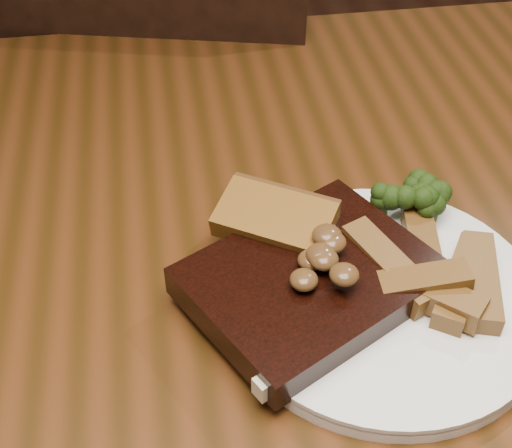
{
  "coord_description": "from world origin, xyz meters",
  "views": [
    {
      "loc": [
        -0.06,
        -0.43,
        1.19
      ],
      "look_at": [
        0.01,
        0.02,
        0.78
      ],
      "focal_mm": 50.0,
      "sensor_mm": 36.0,
      "label": 1
    }
  ],
  "objects": [
    {
      "name": "dining_table",
      "position": [
        0.0,
        0.0,
        0.66
      ],
      "size": [
        1.6,
        0.9,
        0.75
      ],
      "color": "#43210D",
      "rests_on": "ground"
    },
    {
      "name": "steak_bone",
      "position": [
        0.04,
        -0.12,
        0.77
      ],
      "size": [
        0.12,
        0.07,
        0.02
      ],
      "primitive_type": "cube",
      "rotation": [
        0.0,
        0.0,
        0.5
      ],
      "color": "beige",
      "rests_on": "plate"
    },
    {
      "name": "broccoli_cluster",
      "position": [
        0.14,
        0.01,
        0.78
      ],
      "size": [
        0.06,
        0.06,
        0.04
      ],
      "primitive_type": null,
      "color": "#20330B",
      "rests_on": "plate"
    },
    {
      "name": "garlic_bread",
      "position": [
        0.03,
        0.01,
        0.77
      ],
      "size": [
        0.11,
        0.1,
        0.02
      ],
      "primitive_type": "cube",
      "rotation": [
        0.0,
        0.0,
        -0.56
      ],
      "color": "brown",
      "rests_on": "plate"
    },
    {
      "name": "chair_far",
      "position": [
        -0.05,
        0.56,
        0.51
      ],
      "size": [
        0.53,
        0.53,
        0.92
      ],
      "rotation": [
        0.0,
        0.0,
        2.89
      ],
      "color": "black",
      "rests_on": "ground"
    },
    {
      "name": "plate",
      "position": [
        0.1,
        -0.06,
        0.76
      ],
      "size": [
        0.28,
        0.28,
        0.01
      ],
      "primitive_type": "cylinder",
      "rotation": [
        0.0,
        0.0,
        -0.09
      ],
      "color": "white",
      "rests_on": "dining_table"
    },
    {
      "name": "steak",
      "position": [
        0.04,
        -0.05,
        0.78
      ],
      "size": [
        0.23,
        0.21,
        0.03
      ],
      "primitive_type": "cube",
      "rotation": [
        0.0,
        0.0,
        0.5
      ],
      "color": "black",
      "rests_on": "plate"
    },
    {
      "name": "potato_wedges",
      "position": [
        0.15,
        -0.05,
        0.77
      ],
      "size": [
        0.12,
        0.12,
        0.02
      ],
      "primitive_type": null,
      "color": "brown",
      "rests_on": "plate"
    },
    {
      "name": "mushroom_pile",
      "position": [
        0.05,
        -0.05,
        0.8
      ],
      "size": [
        0.07,
        0.07,
        0.03
      ],
      "primitive_type": null,
      "color": "#512F19",
      "rests_on": "steak"
    }
  ]
}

